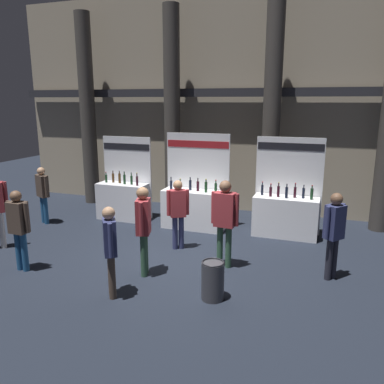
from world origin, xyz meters
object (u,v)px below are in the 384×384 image
(exhibitor_booth_0, at_px, (123,198))
(visitor_5, at_px, (43,191))
(visitor_6, at_px, (19,224))
(visitor_4, at_px, (225,215))
(visitor_2, at_px, (143,223))
(visitor_3, at_px, (178,209))
(visitor_0, at_px, (110,245))
(visitor_7, at_px, (334,229))
(trash_bin, at_px, (213,280))
(exhibitor_booth_1, at_px, (194,205))
(exhibitor_booth_2, at_px, (286,212))

(exhibitor_booth_0, bearing_deg, visitor_5, -149.06)
(visitor_6, bearing_deg, visitor_4, 23.93)
(visitor_2, bearing_deg, visitor_4, -73.89)
(exhibitor_booth_0, bearing_deg, visitor_3, -35.53)
(exhibitor_booth_0, distance_m, visitor_0, 4.65)
(visitor_0, distance_m, visitor_3, 2.49)
(visitor_4, bearing_deg, visitor_7, 7.99)
(trash_bin, relative_size, visitor_4, 0.38)
(trash_bin, distance_m, visitor_6, 4.00)
(exhibitor_booth_0, height_order, visitor_5, exhibitor_booth_0)
(exhibitor_booth_1, distance_m, visitor_0, 4.06)
(exhibitor_booth_0, height_order, exhibitor_booth_2, exhibitor_booth_2)
(visitor_2, bearing_deg, visitor_3, -21.22)
(trash_bin, distance_m, visitor_2, 1.76)
(visitor_0, xyz_separation_m, visitor_6, (-2.27, 0.35, 0.03))
(visitor_0, height_order, visitor_3, visitor_0)
(exhibitor_booth_0, relative_size, visitor_5, 1.48)
(trash_bin, xyz_separation_m, visitor_0, (-1.68, -0.50, 0.61))
(exhibitor_booth_2, distance_m, visitor_7, 2.49)
(exhibitor_booth_2, distance_m, visitor_0, 4.90)
(visitor_2, bearing_deg, exhibitor_booth_1, -16.07)
(trash_bin, height_order, visitor_2, visitor_2)
(exhibitor_booth_1, xyz_separation_m, visitor_3, (0.15, -1.56, 0.31))
(visitor_3, xyz_separation_m, visitor_4, (1.25, -0.62, 0.16))
(visitor_4, bearing_deg, visitor_5, 172.11)
(visitor_4, xyz_separation_m, visitor_6, (-3.78, -1.51, -0.12))
(exhibitor_booth_1, height_order, visitor_4, exhibitor_booth_1)
(exhibitor_booth_1, xyz_separation_m, visitor_2, (0.03, -3.06, 0.43))
(exhibitor_booth_2, xyz_separation_m, visitor_0, (-2.49, -4.20, 0.33))
(visitor_0, relative_size, visitor_6, 0.99)
(exhibitor_booth_2, bearing_deg, visitor_2, -126.04)
(visitor_0, xyz_separation_m, visitor_3, (0.27, 2.48, -0.01))
(exhibitor_booth_1, bearing_deg, visitor_6, -122.84)
(exhibitor_booth_1, xyz_separation_m, visitor_6, (-2.38, -3.69, 0.35))
(visitor_2, distance_m, visitor_6, 2.49)
(visitor_3, relative_size, visitor_4, 0.89)
(trash_bin, bearing_deg, visitor_7, 38.10)
(visitor_2, relative_size, visitor_5, 1.12)
(visitor_3, relative_size, visitor_7, 0.95)
(exhibitor_booth_2, bearing_deg, visitor_6, -140.98)
(exhibitor_booth_1, bearing_deg, visitor_0, -91.66)
(visitor_2, distance_m, visitor_3, 1.51)
(visitor_0, bearing_deg, visitor_4, -73.76)
(trash_bin, relative_size, visitor_3, 0.43)
(exhibitor_booth_1, height_order, visitor_2, exhibitor_booth_1)
(exhibitor_booth_0, bearing_deg, visitor_6, -92.92)
(visitor_0, bearing_deg, trash_bin, -108.07)
(exhibitor_booth_1, bearing_deg, visitor_7, -30.51)
(visitor_0, bearing_deg, visitor_7, -95.48)
(exhibitor_booth_1, xyz_separation_m, trash_bin, (1.56, -3.55, -0.29))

